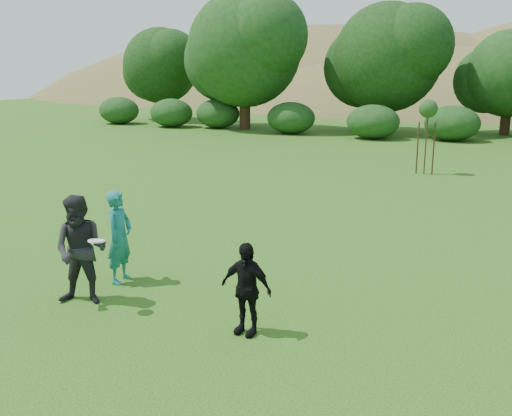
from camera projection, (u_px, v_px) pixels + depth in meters
The scene contains 7 objects.
ground at pixel (176, 309), 9.63m from camera, with size 120.00×120.00×0.00m, color #19470C.
player_teal at pixel (120, 237), 10.66m from camera, with size 0.64×0.42×1.77m, color #19736A.
player_grey at pixel (81, 250), 9.66m from camera, with size 0.92×0.72×1.90m, color #232426.
player_black at pixel (246, 289), 8.57m from camera, with size 0.85×0.35×1.45m, color black.
frisbee at pixel (96, 241), 9.23m from camera, with size 0.27×0.27×0.06m.
sapling at pixel (428, 111), 21.46m from camera, with size 0.70×0.70×2.85m.
hillside at pixel (486, 199), 72.03m from camera, with size 150.00×72.00×52.00m.
Camera 1 is at (5.25, -7.37, 3.93)m, focal length 40.00 mm.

